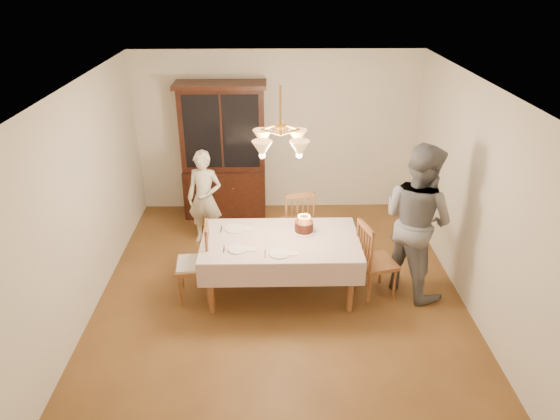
{
  "coord_description": "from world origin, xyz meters",
  "views": [
    {
      "loc": [
        -0.11,
        -5.24,
        3.74
      ],
      "look_at": [
        0.0,
        0.2,
        1.05
      ],
      "focal_mm": 32.0,
      "sensor_mm": 36.0,
      "label": 1
    }
  ],
  "objects_px": {
    "dining_table": "(280,244)",
    "elderly_woman": "(205,198)",
    "china_hutch": "(224,154)",
    "chair_far_side": "(297,224)",
    "birthday_cake": "(304,227)"
  },
  "relations": [
    {
      "from": "birthday_cake",
      "to": "elderly_woman",
      "type": "bearing_deg",
      "value": 140.54
    },
    {
      "from": "elderly_woman",
      "to": "birthday_cake",
      "type": "bearing_deg",
      "value": -25.9
    },
    {
      "from": "china_hutch",
      "to": "chair_far_side",
      "type": "distance_m",
      "value": 1.81
    },
    {
      "from": "china_hutch",
      "to": "elderly_woman",
      "type": "distance_m",
      "value": 1.04
    },
    {
      "from": "elderly_woman",
      "to": "china_hutch",
      "type": "bearing_deg",
      "value": 91.04
    },
    {
      "from": "dining_table",
      "to": "birthday_cake",
      "type": "distance_m",
      "value": 0.37
    },
    {
      "from": "elderly_woman",
      "to": "chair_far_side",
      "type": "bearing_deg",
      "value": -0.7
    },
    {
      "from": "dining_table",
      "to": "elderly_woman",
      "type": "bearing_deg",
      "value": 129.38
    },
    {
      "from": "china_hutch",
      "to": "birthday_cake",
      "type": "relative_size",
      "value": 7.2
    },
    {
      "from": "chair_far_side",
      "to": "birthday_cake",
      "type": "xyz_separation_m",
      "value": [
        0.04,
        -0.78,
        0.38
      ]
    },
    {
      "from": "dining_table",
      "to": "china_hutch",
      "type": "relative_size",
      "value": 0.88
    },
    {
      "from": "china_hutch",
      "to": "chair_far_side",
      "type": "bearing_deg",
      "value": -49.45
    },
    {
      "from": "chair_far_side",
      "to": "birthday_cake",
      "type": "distance_m",
      "value": 0.87
    },
    {
      "from": "china_hutch",
      "to": "birthday_cake",
      "type": "bearing_deg",
      "value": -61.14
    },
    {
      "from": "china_hutch",
      "to": "birthday_cake",
      "type": "xyz_separation_m",
      "value": [
        1.14,
        -2.08,
        -0.22
      ]
    }
  ]
}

